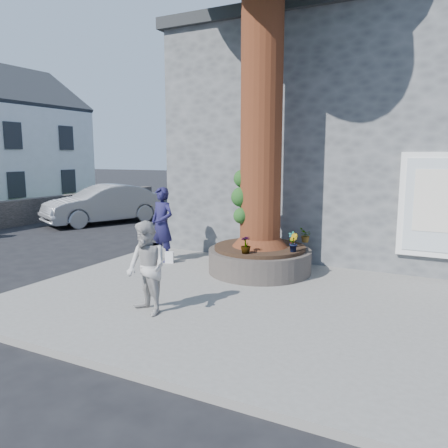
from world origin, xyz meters
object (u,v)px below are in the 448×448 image
at_px(woman, 146,268).
at_px(car_silver, 104,204).
at_px(man, 162,225).
at_px(planter, 260,259).

distance_m(woman, car_silver, 11.13).
relative_size(man, woman, 1.18).
bearing_deg(woman, car_silver, 158.15).
bearing_deg(man, woman, -49.77).
xyz_separation_m(planter, man, (-2.55, -0.15, 0.63)).
relative_size(woman, car_silver, 0.33).
bearing_deg(planter, man, -176.73).
bearing_deg(car_silver, woman, -20.02).
distance_m(man, car_silver, 7.64).
height_order(planter, man, man).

